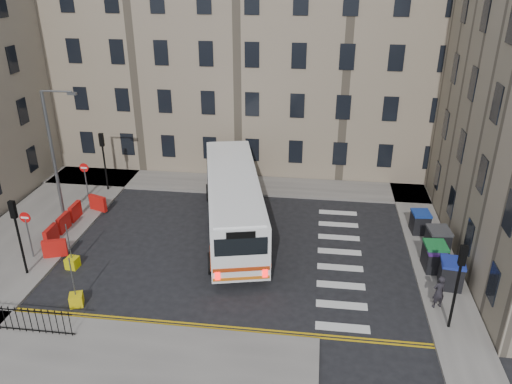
% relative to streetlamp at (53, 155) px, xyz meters
% --- Properties ---
extents(ground, '(120.00, 120.00, 0.00)m').
position_rel_streetlamp_xyz_m(ground, '(13.00, -2.00, -4.34)').
color(ground, black).
rests_on(ground, ground).
extents(pavement_north, '(36.00, 3.20, 0.15)m').
position_rel_streetlamp_xyz_m(pavement_north, '(7.00, 6.60, -4.26)').
color(pavement_north, slate).
rests_on(pavement_north, ground).
extents(pavement_east, '(2.40, 26.00, 0.15)m').
position_rel_streetlamp_xyz_m(pavement_east, '(22.00, 2.00, -4.26)').
color(pavement_east, slate).
rests_on(pavement_east, ground).
extents(pavement_west, '(6.00, 22.00, 0.15)m').
position_rel_streetlamp_xyz_m(pavement_west, '(-1.00, -1.00, -4.26)').
color(pavement_west, slate).
rests_on(pavement_west, ground).
extents(pavement_sw, '(20.00, 6.00, 0.15)m').
position_rel_streetlamp_xyz_m(pavement_sw, '(6.00, -12.00, -4.26)').
color(pavement_sw, slate).
rests_on(pavement_sw, ground).
extents(terrace_north, '(38.30, 10.80, 17.20)m').
position_rel_streetlamp_xyz_m(terrace_north, '(6.00, 13.50, 4.28)').
color(terrace_north, gray).
rests_on(terrace_north, ground).
extents(traffic_light_east, '(0.28, 0.22, 4.10)m').
position_rel_streetlamp_xyz_m(traffic_light_east, '(21.60, -7.50, -1.47)').
color(traffic_light_east, black).
rests_on(traffic_light_east, pavement_east).
extents(traffic_light_nw, '(0.28, 0.22, 4.10)m').
position_rel_streetlamp_xyz_m(traffic_light_nw, '(1.00, 4.50, -1.47)').
color(traffic_light_nw, black).
rests_on(traffic_light_nw, pavement_west).
extents(traffic_light_sw, '(0.28, 0.22, 4.10)m').
position_rel_streetlamp_xyz_m(traffic_light_sw, '(1.00, -6.00, -1.47)').
color(traffic_light_sw, black).
rests_on(traffic_light_sw, pavement_west).
extents(streetlamp, '(0.50, 0.22, 8.14)m').
position_rel_streetlamp_xyz_m(streetlamp, '(0.00, 0.00, 0.00)').
color(streetlamp, '#595B5E').
rests_on(streetlamp, pavement_west).
extents(no_entry_north, '(0.60, 0.08, 3.00)m').
position_rel_streetlamp_xyz_m(no_entry_north, '(0.50, 2.50, -2.26)').
color(no_entry_north, '#595B5E').
rests_on(no_entry_north, pavement_west).
extents(no_entry_south, '(0.60, 0.08, 3.00)m').
position_rel_streetlamp_xyz_m(no_entry_south, '(0.50, -4.50, -2.26)').
color(no_entry_south, '#595B5E').
rests_on(no_entry_south, pavement_west).
extents(roadworks_barriers, '(1.66, 6.26, 1.00)m').
position_rel_streetlamp_xyz_m(roadworks_barriers, '(1.16, -1.50, -3.69)').
color(roadworks_barriers, red).
rests_on(roadworks_barriers, pavement_west).
extents(bus, '(5.68, 12.94, 3.44)m').
position_rel_streetlamp_xyz_m(bus, '(10.73, 0.15, -2.35)').
color(bus, white).
rests_on(bus, ground).
extents(wheelie_bin_a, '(1.25, 1.40, 1.40)m').
position_rel_streetlamp_xyz_m(wheelie_bin_a, '(22.28, -4.34, -3.48)').
color(wheelie_bin_a, black).
rests_on(wheelie_bin_a, pavement_east).
extents(wheelie_bin_b, '(0.99, 1.14, 1.24)m').
position_rel_streetlamp_xyz_m(wheelie_bin_b, '(21.77, -3.02, -3.56)').
color(wheelie_bin_b, black).
rests_on(wheelie_bin_b, pavement_east).
extents(wheelie_bin_c, '(1.15, 1.31, 1.38)m').
position_rel_streetlamp_xyz_m(wheelie_bin_c, '(21.78, -2.74, -3.49)').
color(wheelie_bin_c, black).
rests_on(wheelie_bin_c, pavement_east).
extents(wheelie_bin_d, '(1.26, 1.41, 1.45)m').
position_rel_streetlamp_xyz_m(wheelie_bin_d, '(22.24, -1.21, -3.45)').
color(wheelie_bin_d, black).
rests_on(wheelie_bin_d, pavement_east).
extents(wheelie_bin_e, '(1.10, 1.24, 1.28)m').
position_rel_streetlamp_xyz_m(wheelie_bin_e, '(21.69, 1.06, -3.54)').
color(wheelie_bin_e, black).
rests_on(wheelie_bin_e, pavement_east).
extents(pedestrian, '(0.72, 0.60, 1.67)m').
position_rel_streetlamp_xyz_m(pedestrian, '(21.33, -6.15, -3.35)').
color(pedestrian, black).
rests_on(pedestrian, pavement_east).
extents(bollard_yellow, '(0.66, 0.66, 0.60)m').
position_rel_streetlamp_xyz_m(bollard_yellow, '(3.00, -5.02, -4.04)').
color(bollard_yellow, '#D3C70B').
rests_on(bollard_yellow, ground).
extents(bollard_chevron, '(0.77, 0.77, 0.60)m').
position_rel_streetlamp_xyz_m(bollard_chevron, '(4.65, -8.00, -4.04)').
color(bollard_chevron, '#D6BC0C').
rests_on(bollard_chevron, ground).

